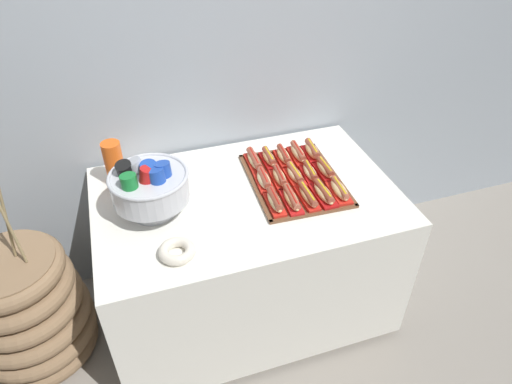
{
  "coord_description": "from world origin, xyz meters",
  "views": [
    {
      "loc": [
        -0.46,
        -1.55,
        2.03
      ],
      "look_at": [
        0.04,
        -0.01,
        0.77
      ],
      "focal_mm": 32.1,
      "sensor_mm": 36.0,
      "label": 1
    }
  ],
  "objects_px": {
    "hot_dog_6": "(279,177)",
    "hot_dog_13": "(298,153)",
    "buffet_table": "(247,251)",
    "hot_dog_12": "(284,156)",
    "hot_dog_3": "(324,193)",
    "hot_dog_14": "(312,151)",
    "hot_dog_5": "(264,180)",
    "serving_tray": "(295,180)",
    "hot_dog_2": "(308,196)",
    "hot_dog_9": "(325,169)",
    "hot_dog_7": "(295,175)",
    "hot_dog_8": "(310,173)",
    "hot_dog_10": "(254,161)",
    "punch_bowl": "(149,185)",
    "cup_stack": "(114,164)",
    "hot_dog_1": "(291,199)",
    "floor_vase": "(28,309)",
    "donut": "(177,251)",
    "hot_dog_11": "(269,158)",
    "hot_dog_4": "(339,190)",
    "hot_dog_0": "(275,202)"
  },
  "relations": [
    {
      "from": "hot_dog_4",
      "to": "hot_dog_7",
      "type": "distance_m",
      "value": 0.22
    },
    {
      "from": "hot_dog_1",
      "to": "hot_dog_3",
      "type": "relative_size",
      "value": 1.04
    },
    {
      "from": "hot_dog_6",
      "to": "hot_dog_11",
      "type": "xyz_separation_m",
      "value": [
        0.01,
        0.16,
        0.0
      ]
    },
    {
      "from": "hot_dog_8",
      "to": "hot_dog_1",
      "type": "bearing_deg",
      "value": -134.63
    },
    {
      "from": "hot_dog_8",
      "to": "hot_dog_2",
      "type": "bearing_deg",
      "value": -116.8
    },
    {
      "from": "buffet_table",
      "to": "punch_bowl",
      "type": "xyz_separation_m",
      "value": [
        -0.41,
        0.01,
        0.5
      ]
    },
    {
      "from": "cup_stack",
      "to": "donut",
      "type": "distance_m",
      "value": 0.58
    },
    {
      "from": "hot_dog_8",
      "to": "serving_tray",
      "type": "bearing_deg",
      "value": 177.64
    },
    {
      "from": "hot_dog_11",
      "to": "punch_bowl",
      "type": "xyz_separation_m",
      "value": [
        -0.59,
        -0.19,
        0.11
      ]
    },
    {
      "from": "hot_dog_14",
      "to": "cup_stack",
      "type": "relative_size",
      "value": 0.76
    },
    {
      "from": "hot_dog_2",
      "to": "punch_bowl",
      "type": "height_order",
      "value": "punch_bowl"
    },
    {
      "from": "serving_tray",
      "to": "hot_dog_9",
      "type": "height_order",
      "value": "hot_dog_9"
    },
    {
      "from": "hot_dog_8",
      "to": "hot_dog_12",
      "type": "relative_size",
      "value": 0.97
    },
    {
      "from": "hot_dog_10",
      "to": "cup_stack",
      "type": "relative_size",
      "value": 0.82
    },
    {
      "from": "hot_dog_7",
      "to": "hot_dog_9",
      "type": "xyz_separation_m",
      "value": [
        0.15,
        -0.01,
        0.0
      ]
    },
    {
      "from": "serving_tray",
      "to": "hot_dog_4",
      "type": "height_order",
      "value": "hot_dog_4"
    },
    {
      "from": "floor_vase",
      "to": "hot_dog_10",
      "type": "relative_size",
      "value": 6.82
    },
    {
      "from": "hot_dog_7",
      "to": "donut",
      "type": "xyz_separation_m",
      "value": [
        -0.61,
        -0.31,
        -0.01
      ]
    },
    {
      "from": "hot_dog_1",
      "to": "hot_dog_2",
      "type": "relative_size",
      "value": 1.06
    },
    {
      "from": "hot_dog_3",
      "to": "hot_dog_14",
      "type": "bearing_deg",
      "value": 74.84
    },
    {
      "from": "serving_tray",
      "to": "hot_dog_6",
      "type": "relative_size",
      "value": 3.27
    },
    {
      "from": "hot_dog_2",
      "to": "hot_dog_13",
      "type": "height_order",
      "value": "hot_dog_13"
    },
    {
      "from": "hot_dog_7",
      "to": "punch_bowl",
      "type": "distance_m",
      "value": 0.67
    },
    {
      "from": "hot_dog_1",
      "to": "hot_dog_9",
      "type": "xyz_separation_m",
      "value": [
        0.23,
        0.16,
        0.0
      ]
    },
    {
      "from": "hot_dog_3",
      "to": "donut",
      "type": "relative_size",
      "value": 1.25
    },
    {
      "from": "hot_dog_2",
      "to": "hot_dog_6",
      "type": "xyz_separation_m",
      "value": [
        -0.07,
        0.17,
        0.0
      ]
    },
    {
      "from": "hot_dog_6",
      "to": "hot_dog_13",
      "type": "relative_size",
      "value": 0.91
    },
    {
      "from": "hot_dog_9",
      "to": "cup_stack",
      "type": "height_order",
      "value": "cup_stack"
    },
    {
      "from": "hot_dog_4",
      "to": "hot_dog_6",
      "type": "bearing_deg",
      "value": 141.39
    },
    {
      "from": "hot_dog_3",
      "to": "hot_dog_10",
      "type": "bearing_deg",
      "value": 121.93
    },
    {
      "from": "hot_dog_11",
      "to": "hot_dog_13",
      "type": "distance_m",
      "value": 0.15
    },
    {
      "from": "punch_bowl",
      "to": "hot_dog_14",
      "type": "bearing_deg",
      "value": 12.25
    },
    {
      "from": "serving_tray",
      "to": "hot_dog_9",
      "type": "xyz_separation_m",
      "value": [
        0.15,
        -0.01,
        0.03
      ]
    },
    {
      "from": "punch_bowl",
      "to": "cup_stack",
      "type": "bearing_deg",
      "value": 116.0
    },
    {
      "from": "hot_dog_5",
      "to": "serving_tray",
      "type": "bearing_deg",
      "value": -2.36
    },
    {
      "from": "hot_dog_0",
      "to": "buffet_table",
      "type": "bearing_deg",
      "value": 123.85
    },
    {
      "from": "hot_dog_1",
      "to": "cup_stack",
      "type": "distance_m",
      "value": 0.81
    },
    {
      "from": "hot_dog_3",
      "to": "cup_stack",
      "type": "distance_m",
      "value": 0.95
    },
    {
      "from": "hot_dog_2",
      "to": "hot_dog_6",
      "type": "relative_size",
      "value": 1.06
    },
    {
      "from": "floor_vase",
      "to": "hot_dog_4",
      "type": "xyz_separation_m",
      "value": [
        1.44,
        -0.2,
        0.5
      ]
    },
    {
      "from": "hot_dog_7",
      "to": "hot_dog_14",
      "type": "height_order",
      "value": "hot_dog_14"
    },
    {
      "from": "hot_dog_3",
      "to": "hot_dog_6",
      "type": "relative_size",
      "value": 1.08
    },
    {
      "from": "buffet_table",
      "to": "hot_dog_12",
      "type": "bearing_deg",
      "value": 37.27
    },
    {
      "from": "hot_dog_8",
      "to": "hot_dog_12",
      "type": "bearing_deg",
      "value": 112.09
    },
    {
      "from": "floor_vase",
      "to": "hot_dog_12",
      "type": "bearing_deg",
      "value": 5.94
    },
    {
      "from": "hot_dog_5",
      "to": "hot_dog_14",
      "type": "relative_size",
      "value": 0.97
    },
    {
      "from": "hot_dog_1",
      "to": "hot_dog_9",
      "type": "distance_m",
      "value": 0.28
    },
    {
      "from": "hot_dog_14",
      "to": "hot_dog_8",
      "type": "bearing_deg",
      "value": -116.8
    },
    {
      "from": "hot_dog_9",
      "to": "hot_dog_7",
      "type": "bearing_deg",
      "value": 177.64
    },
    {
      "from": "hot_dog_1",
      "to": "hot_dog_6",
      "type": "distance_m",
      "value": 0.17
    }
  ]
}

